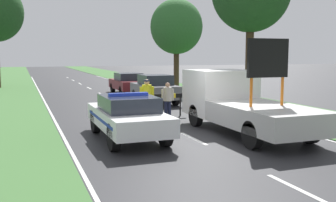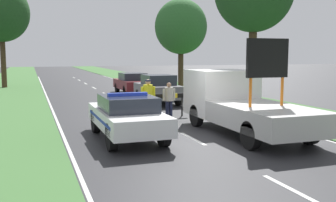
# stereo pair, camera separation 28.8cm
# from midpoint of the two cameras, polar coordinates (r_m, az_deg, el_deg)

# --- Properties ---
(ground_plane) EXTENTS (160.00, 160.00, 0.00)m
(ground_plane) POSITION_cam_midpoint_polar(r_m,az_deg,el_deg) (13.06, 2.65, -5.26)
(ground_plane) COLOR #28282B
(lane_markings) EXTENTS (7.98, 55.78, 0.01)m
(lane_markings) POSITION_cam_midpoint_polar(r_m,az_deg,el_deg) (23.40, -7.99, 0.04)
(lane_markings) COLOR silver
(lane_markings) RESTS_ON ground
(grass_verge_left) EXTENTS (4.89, 120.00, 0.03)m
(grass_verge_left) POSITION_cam_midpoint_polar(r_m,az_deg,el_deg) (31.88, -23.10, 1.36)
(grass_verge_left) COLOR #427038
(grass_verge_left) RESTS_ON ground
(grass_verge_right) EXTENTS (4.89, 120.00, 0.03)m
(grass_verge_right) POSITION_cam_midpoint_polar(r_m,az_deg,el_deg) (33.87, -0.61, 2.19)
(grass_verge_right) COLOR #427038
(grass_verge_right) RESTS_ON ground
(police_car) EXTENTS (1.81, 4.66, 1.52)m
(police_car) POSITION_cam_midpoint_polar(r_m,az_deg,el_deg) (12.70, -6.54, -2.14)
(police_car) COLOR white
(police_car) RESTS_ON ground
(work_truck) EXTENTS (2.29, 6.17, 3.21)m
(work_truck) POSITION_cam_midpoint_polar(r_m,az_deg,el_deg) (14.12, 9.63, -0.14)
(work_truck) COLOR white
(work_truck) RESTS_ON ground
(road_barrier) EXTENTS (3.53, 0.08, 1.01)m
(road_barrier) POSITION_cam_midpoint_polar(r_m,az_deg,el_deg) (16.96, -3.10, 0.43)
(road_barrier) COLOR black
(road_barrier) RESTS_ON ground
(police_officer) EXTENTS (0.62, 0.39, 1.71)m
(police_officer) POSITION_cam_midpoint_polar(r_m,az_deg,el_deg) (16.08, -3.60, 0.68)
(police_officer) COLOR #191E38
(police_officer) RESTS_ON ground
(pedestrian_civilian) EXTENTS (0.56, 0.35, 1.55)m
(pedestrian_civilian) POSITION_cam_midpoint_polar(r_m,az_deg,el_deg) (16.54, -0.56, 0.48)
(pedestrian_civilian) COLOR #191E38
(pedestrian_civilian) RESTS_ON ground
(traffic_cone_near_police) EXTENTS (0.44, 0.44, 0.61)m
(traffic_cone_near_police) POSITION_cam_midpoint_polar(r_m,az_deg,el_deg) (15.64, -2.88, -2.13)
(traffic_cone_near_police) COLOR black
(traffic_cone_near_police) RESTS_ON ground
(traffic_cone_centre_front) EXTENTS (0.36, 0.36, 0.50)m
(traffic_cone_centre_front) POSITION_cam_midpoint_polar(r_m,az_deg,el_deg) (17.25, 7.71, -1.53)
(traffic_cone_centre_front) COLOR black
(traffic_cone_centre_front) RESTS_ON ground
(traffic_cone_near_truck) EXTENTS (0.48, 0.48, 0.66)m
(traffic_cone_near_truck) POSITION_cam_midpoint_polar(r_m,az_deg,el_deg) (18.14, -5.68, -0.85)
(traffic_cone_near_truck) COLOR black
(traffic_cone_near_truck) RESTS_ON ground
(queued_car_suv_grey) EXTENTS (1.75, 3.99, 1.60)m
(queued_car_suv_grey) POSITION_cam_midpoint_polar(r_m,az_deg,el_deg) (21.89, -2.30, 1.79)
(queued_car_suv_grey) COLOR slate
(queued_car_suv_grey) RESTS_ON ground
(queued_car_wagon_maroon) EXTENTS (1.81, 4.33, 1.45)m
(queued_car_wagon_maroon) POSITION_cam_midpoint_polar(r_m,az_deg,el_deg) (27.52, -6.11, 2.63)
(queued_car_wagon_maroon) COLOR maroon
(queued_car_wagon_maroon) RESTS_ON ground
(roadside_tree_mid_left) EXTENTS (3.78, 3.78, 6.71)m
(roadside_tree_mid_left) POSITION_cam_midpoint_polar(r_m,az_deg,el_deg) (28.90, 0.94, 10.70)
(roadside_tree_mid_left) COLOR #42301E
(roadside_tree_mid_left) RESTS_ON ground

